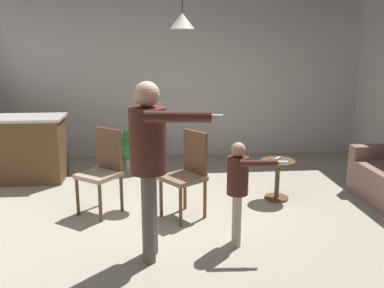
{
  "coord_description": "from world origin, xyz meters",
  "views": [
    {
      "loc": [
        -0.51,
        -4.28,
        1.99
      ],
      "look_at": [
        -0.14,
        -0.16,
        1.0
      ],
      "focal_mm": 40.0,
      "sensor_mm": 36.0,
      "label": 1
    }
  ],
  "objects_px": {
    "person_adult": "(150,152)",
    "dining_chair_by_counter": "(103,168)",
    "dining_chair_near_wall": "(188,171)",
    "potted_plant_corner": "(134,146)",
    "spare_remote_on_table": "(277,159)",
    "kitchen_counter": "(21,149)",
    "person_child": "(239,182)",
    "side_table_by_couch": "(277,175)"
  },
  "relations": [
    {
      "from": "kitchen_counter",
      "to": "dining_chair_by_counter",
      "type": "height_order",
      "value": "dining_chair_by_counter"
    },
    {
      "from": "kitchen_counter",
      "to": "dining_chair_near_wall",
      "type": "relative_size",
      "value": 1.26
    },
    {
      "from": "person_adult",
      "to": "dining_chair_near_wall",
      "type": "distance_m",
      "value": 1.16
    },
    {
      "from": "side_table_by_couch",
      "to": "dining_chair_near_wall",
      "type": "bearing_deg",
      "value": -160.14
    },
    {
      "from": "spare_remote_on_table",
      "to": "kitchen_counter",
      "type": "bearing_deg",
      "value": 162.62
    },
    {
      "from": "dining_chair_near_wall",
      "to": "side_table_by_couch",
      "type": "bearing_deg",
      "value": -105.61
    },
    {
      "from": "kitchen_counter",
      "to": "potted_plant_corner",
      "type": "xyz_separation_m",
      "value": [
        1.61,
        0.35,
        -0.08
      ]
    },
    {
      "from": "side_table_by_couch",
      "to": "dining_chair_by_counter",
      "type": "height_order",
      "value": "dining_chair_by_counter"
    },
    {
      "from": "side_table_by_couch",
      "to": "potted_plant_corner",
      "type": "xyz_separation_m",
      "value": [
        -1.89,
        1.45,
        0.07
      ]
    },
    {
      "from": "kitchen_counter",
      "to": "side_table_by_couch",
      "type": "height_order",
      "value": "kitchen_counter"
    },
    {
      "from": "side_table_by_couch",
      "to": "person_adult",
      "type": "height_order",
      "value": "person_adult"
    },
    {
      "from": "kitchen_counter",
      "to": "potted_plant_corner",
      "type": "relative_size",
      "value": 1.74
    },
    {
      "from": "spare_remote_on_table",
      "to": "dining_chair_near_wall",
      "type": "bearing_deg",
      "value": -159.78
    },
    {
      "from": "person_child",
      "to": "dining_chair_near_wall",
      "type": "xyz_separation_m",
      "value": [
        -0.44,
        0.77,
        -0.11
      ]
    },
    {
      "from": "person_child",
      "to": "kitchen_counter",
      "type": "bearing_deg",
      "value": -126.85
    },
    {
      "from": "kitchen_counter",
      "to": "side_table_by_couch",
      "type": "relative_size",
      "value": 2.42
    },
    {
      "from": "potted_plant_corner",
      "to": "spare_remote_on_table",
      "type": "xyz_separation_m",
      "value": [
        1.88,
        -1.44,
        0.14
      ]
    },
    {
      "from": "person_adult",
      "to": "spare_remote_on_table",
      "type": "xyz_separation_m",
      "value": [
        1.6,
        1.41,
        -0.49
      ]
    },
    {
      "from": "dining_chair_by_counter",
      "to": "spare_remote_on_table",
      "type": "distance_m",
      "value": 2.18
    },
    {
      "from": "kitchen_counter",
      "to": "person_child",
      "type": "relative_size",
      "value": 1.2
    },
    {
      "from": "kitchen_counter",
      "to": "dining_chair_near_wall",
      "type": "xyz_separation_m",
      "value": [
        2.31,
        -1.53,
        0.07
      ]
    },
    {
      "from": "person_adult",
      "to": "dining_chair_near_wall",
      "type": "relative_size",
      "value": 1.66
    },
    {
      "from": "potted_plant_corner",
      "to": "dining_chair_near_wall",
      "type": "bearing_deg",
      "value": -69.57
    },
    {
      "from": "kitchen_counter",
      "to": "dining_chair_near_wall",
      "type": "height_order",
      "value": "dining_chair_near_wall"
    },
    {
      "from": "kitchen_counter",
      "to": "side_table_by_couch",
      "type": "bearing_deg",
      "value": -17.43
    },
    {
      "from": "person_adult",
      "to": "dining_chair_near_wall",
      "type": "height_order",
      "value": "person_adult"
    },
    {
      "from": "person_child",
      "to": "potted_plant_corner",
      "type": "xyz_separation_m",
      "value": [
        -1.14,
        2.64,
        -0.26
      ]
    },
    {
      "from": "dining_chair_near_wall",
      "to": "dining_chair_by_counter",
      "type": "bearing_deg",
      "value": 42.21
    },
    {
      "from": "person_child",
      "to": "spare_remote_on_table",
      "type": "bearing_deg",
      "value": 151.38
    },
    {
      "from": "person_adult",
      "to": "potted_plant_corner",
      "type": "distance_m",
      "value": 2.93
    },
    {
      "from": "kitchen_counter",
      "to": "person_child",
      "type": "distance_m",
      "value": 3.59
    },
    {
      "from": "person_adult",
      "to": "potted_plant_corner",
      "type": "bearing_deg",
      "value": -167.32
    },
    {
      "from": "person_child",
      "to": "dining_chair_near_wall",
      "type": "height_order",
      "value": "person_child"
    },
    {
      "from": "dining_chair_near_wall",
      "to": "potted_plant_corner",
      "type": "relative_size",
      "value": 1.38
    },
    {
      "from": "spare_remote_on_table",
      "to": "side_table_by_couch",
      "type": "bearing_deg",
      "value": -36.94
    },
    {
      "from": "person_adult",
      "to": "dining_chair_near_wall",
      "type": "bearing_deg",
      "value": 163.79
    },
    {
      "from": "side_table_by_couch",
      "to": "potted_plant_corner",
      "type": "distance_m",
      "value": 2.38
    },
    {
      "from": "side_table_by_couch",
      "to": "person_adult",
      "type": "relative_size",
      "value": 0.31
    },
    {
      "from": "person_adult",
      "to": "spare_remote_on_table",
      "type": "relative_size",
      "value": 12.78
    },
    {
      "from": "person_adult",
      "to": "potted_plant_corner",
      "type": "height_order",
      "value": "person_adult"
    },
    {
      "from": "side_table_by_couch",
      "to": "person_child",
      "type": "distance_m",
      "value": 1.45
    },
    {
      "from": "person_adult",
      "to": "dining_chair_by_counter",
      "type": "height_order",
      "value": "person_adult"
    }
  ]
}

